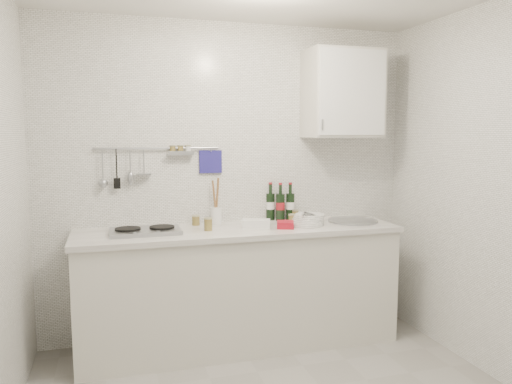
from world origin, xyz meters
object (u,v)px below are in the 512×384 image
Objects in this scene: wall_cabinet at (343,94)px; wine_bottles at (280,201)px; utensil_crock at (216,213)px; plate_stack_hob at (144,232)px; plate_stack_sink at (308,220)px.

wine_bottles is (-0.49, 0.12, -0.87)m from wall_cabinet.
wine_bottles is at bearing 3.28° from utensil_crock.
plate_stack_hob is 0.96× the size of wine_bottles.
plate_stack_sink is at bearing -63.02° from wine_bottles.
wall_cabinet is 1.91m from plate_stack_hob.
plate_stack_hob is 0.81× the size of utensil_crock.
wall_cabinet is 2.26× the size of wine_bottles.
wall_cabinet is at bearing -13.90° from wine_bottles.
utensil_crock reaches higher than plate_stack_hob.
wine_bottles is at bearing 116.98° from plate_stack_sink.
plate_stack_sink is (-0.35, -0.15, -0.99)m from wall_cabinet.
utensil_crock reaches higher than plate_stack_sink.
wall_cabinet is 1.90× the size of utensil_crock.
plate_stack_sink is at bearing -0.84° from plate_stack_hob.
plate_stack_hob is (-1.61, -0.13, -1.02)m from wall_cabinet.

